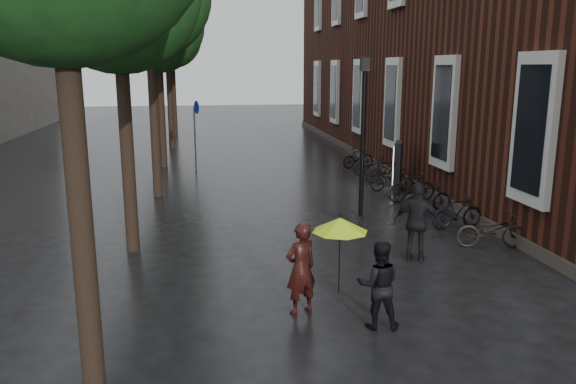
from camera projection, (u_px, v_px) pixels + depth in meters
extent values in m
cube|color=#38160F|center=(469.00, 33.00, 26.82)|extent=(10.00, 33.00, 12.00)
cube|color=silver|center=(535.00, 130.00, 13.23)|extent=(0.25, 1.60, 3.60)
cube|color=black|center=(531.00, 130.00, 13.21)|extent=(0.10, 1.20, 3.00)
cube|color=silver|center=(445.00, 113.00, 18.05)|extent=(0.25, 1.60, 3.60)
cube|color=black|center=(442.00, 113.00, 18.03)|extent=(0.10, 1.20, 3.00)
cube|color=silver|center=(393.00, 103.00, 22.87)|extent=(0.25, 1.60, 3.60)
cube|color=black|center=(391.00, 103.00, 22.85)|extent=(0.10, 1.20, 3.00)
cube|color=silver|center=(359.00, 96.00, 27.69)|extent=(0.25, 1.60, 3.60)
cube|color=black|center=(357.00, 96.00, 27.67)|extent=(0.10, 1.20, 3.00)
cube|color=silver|center=(335.00, 92.00, 32.51)|extent=(0.25, 1.60, 3.60)
cube|color=black|center=(334.00, 92.00, 32.49)|extent=(0.10, 1.20, 3.00)
cube|color=silver|center=(318.00, 89.00, 37.33)|extent=(0.25, 1.60, 3.60)
cube|color=black|center=(316.00, 89.00, 37.31)|extent=(0.10, 1.20, 3.00)
cube|color=silver|center=(319.00, 2.00, 36.12)|extent=(0.25, 1.60, 3.60)
cube|color=black|center=(317.00, 2.00, 36.10)|extent=(0.10, 1.20, 3.00)
cube|color=#3F3833|center=(366.00, 156.00, 27.37)|extent=(0.40, 33.00, 0.30)
cylinder|color=black|center=(81.00, 226.00, 7.61)|extent=(0.32, 0.32, 4.68)
cylinder|color=black|center=(128.00, 161.00, 13.40)|extent=(0.32, 0.32, 4.51)
cylinder|color=black|center=(155.00, 126.00, 19.16)|extent=(0.32, 0.32, 4.95)
cylinder|color=black|center=(162.00, 118.00, 24.99)|extent=(0.32, 0.32, 4.40)
cylinder|color=black|center=(170.00, 105.00, 30.74)|extent=(0.32, 0.32, 4.79)
cylinder|color=black|center=(174.00, 100.00, 36.54)|extent=(0.32, 0.32, 4.57)
imported|color=black|center=(301.00, 269.00, 10.19)|extent=(0.74, 0.63, 1.73)
imported|color=black|center=(379.00, 285.00, 9.66)|extent=(0.86, 0.73, 1.56)
cylinder|color=black|center=(339.00, 259.00, 9.90)|extent=(0.02, 0.02, 1.27)
cone|color=#B7E418|center=(340.00, 225.00, 9.76)|extent=(1.00, 1.00, 0.25)
cylinder|color=black|center=(340.00, 215.00, 9.72)|extent=(0.02, 0.02, 0.08)
imported|color=black|center=(418.00, 222.00, 12.97)|extent=(1.18, 0.91, 1.86)
imported|color=black|center=(491.00, 230.00, 14.04)|extent=(1.79, 0.90, 0.90)
imported|color=black|center=(457.00, 212.00, 15.68)|extent=(1.61, 0.63, 0.94)
imported|color=black|center=(427.00, 197.00, 17.42)|extent=(1.60, 0.52, 0.95)
imported|color=black|center=(412.00, 187.00, 18.78)|extent=(1.76, 0.67, 1.03)
imported|color=black|center=(392.00, 180.00, 20.38)|extent=(1.65, 0.84, 0.83)
imported|color=black|center=(384.00, 171.00, 21.87)|extent=(1.61, 0.61, 0.94)
imported|color=black|center=(372.00, 164.00, 23.68)|extent=(1.59, 0.56, 0.84)
imported|color=black|center=(358.00, 158.00, 25.07)|extent=(1.56, 0.72, 0.90)
cube|color=black|center=(398.00, 166.00, 20.59)|extent=(0.24, 1.16, 1.75)
cube|color=white|center=(394.00, 165.00, 20.56)|extent=(0.04, 0.97, 1.43)
cylinder|color=black|center=(363.00, 144.00, 16.62)|extent=(0.13, 0.13, 4.40)
cube|color=black|center=(365.00, 64.00, 16.12)|extent=(0.24, 0.24, 0.38)
sphere|color=#FFE5B2|center=(365.00, 64.00, 16.12)|extent=(0.20, 0.20, 0.20)
cylinder|color=#262628|center=(195.00, 140.00, 24.10)|extent=(0.07, 0.07, 2.75)
cylinder|color=#0D1B93|center=(197.00, 107.00, 23.82)|extent=(0.03, 0.55, 0.55)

